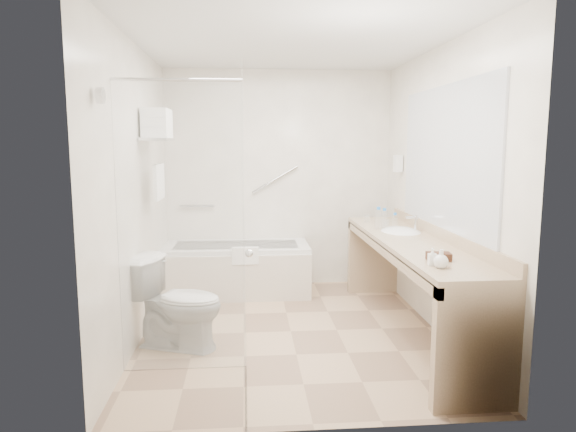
{
  "coord_description": "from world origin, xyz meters",
  "views": [
    {
      "loc": [
        -0.38,
        -4.38,
        1.67
      ],
      "look_at": [
        0.0,
        0.3,
        1.0
      ],
      "focal_mm": 32.0,
      "sensor_mm": 36.0,
      "label": 1
    }
  ],
  "objects": [
    {
      "name": "hairdryer_unit",
      "position": [
        1.25,
        1.05,
        1.45
      ],
      "size": [
        0.08,
        0.1,
        0.18
      ],
      "primitive_type": "cube",
      "color": "white",
      "rests_on": "wall_right"
    },
    {
      "name": "drinking_glass_far",
      "position": [
        0.87,
        0.81,
        0.89
      ],
      "size": [
        0.08,
        0.08,
        0.08
      ],
      "primitive_type": "cylinder",
      "rotation": [
        0.0,
        0.0,
        -0.27
      ],
      "color": "silver",
      "rests_on": "vanity_counter"
    },
    {
      "name": "mirror",
      "position": [
        1.29,
        -0.15,
        1.55
      ],
      "size": [
        0.02,
        2.0,
        1.2
      ],
      "primitive_type": "cube",
      "color": "silver",
      "rests_on": "wall_right"
    },
    {
      "name": "toilet",
      "position": [
        -0.95,
        -0.27,
        0.37
      ],
      "size": [
        0.86,
        0.66,
        0.74
      ],
      "primitive_type": "imported",
      "rotation": [
        0.0,
        0.0,
        1.22
      ],
      "color": "white",
      "rests_on": "floor"
    },
    {
      "name": "towel_shelf",
      "position": [
        -1.17,
        0.35,
        1.75
      ],
      "size": [
        0.24,
        0.55,
        0.81
      ],
      "color": "silver",
      "rests_on": "wall_left"
    },
    {
      "name": "ceiling",
      "position": [
        0.0,
        0.0,
        2.5
      ],
      "size": [
        2.6,
        3.2,
        0.1
      ],
      "primitive_type": "cube",
      "color": "silver",
      "rests_on": "wall_back"
    },
    {
      "name": "water_bottle_left",
      "position": [
        1.01,
        0.28,
        0.93
      ],
      "size": [
        0.05,
        0.05,
        0.17
      ],
      "rotation": [
        0.0,
        0.0,
        -0.36
      ],
      "color": "silver",
      "rests_on": "vanity_counter"
    },
    {
      "name": "water_bottle_right",
      "position": [
        0.94,
        0.42,
        0.94
      ],
      "size": [
        0.06,
        0.06,
        0.2
      ],
      "rotation": [
        0.0,
        0.0,
        -0.4
      ],
      "color": "silver",
      "rests_on": "vanity_counter"
    },
    {
      "name": "wall_front",
      "position": [
        0.0,
        -1.6,
        1.25
      ],
      "size": [
        2.6,
        0.1,
        2.5
      ],
      "primitive_type": "cube",
      "color": "white",
      "rests_on": "ground"
    },
    {
      "name": "sink",
      "position": [
        1.05,
        0.25,
        0.82
      ],
      "size": [
        0.4,
        0.52,
        0.14
      ],
      "primitive_type": "ellipsoid",
      "color": "white",
      "rests_on": "vanity_counter"
    },
    {
      "name": "grab_bar_short",
      "position": [
        -0.95,
        1.56,
        0.95
      ],
      "size": [
        0.4,
        0.03,
        0.03
      ],
      "primitive_type": "cylinder",
      "rotation": [
        0.0,
        1.57,
        0.0
      ],
      "color": "silver",
      "rests_on": "wall_back"
    },
    {
      "name": "soap_bottle_b",
      "position": [
        0.89,
        -1.17,
        0.9
      ],
      "size": [
        0.13,
        0.15,
        0.1
      ],
      "primitive_type": "imported",
      "rotation": [
        0.0,
        0.0,
        0.27
      ],
      "color": "white",
      "rests_on": "vanity_counter"
    },
    {
      "name": "drinking_glass_near",
      "position": [
        0.95,
        0.41,
        0.9
      ],
      "size": [
        0.08,
        0.08,
        0.09
      ],
      "primitive_type": "cylinder",
      "rotation": [
        0.0,
        0.0,
        0.06
      ],
      "color": "silver",
      "rests_on": "vanity_counter"
    },
    {
      "name": "shower_enclosure",
      "position": [
        -0.63,
        -0.93,
        1.07
      ],
      "size": [
        0.96,
        0.91,
        2.11
      ],
      "color": "silver",
      "rests_on": "floor"
    },
    {
      "name": "wall_right",
      "position": [
        1.3,
        0.0,
        1.25
      ],
      "size": [
        0.1,
        3.2,
        2.5
      ],
      "primitive_type": "cube",
      "color": "white",
      "rests_on": "ground"
    },
    {
      "name": "vanity_counter",
      "position": [
        1.02,
        -0.15,
        0.64
      ],
      "size": [
        0.55,
        2.7,
        0.95
      ],
      "color": "tan",
      "rests_on": "floor"
    },
    {
      "name": "wall_back",
      "position": [
        0.0,
        1.6,
        1.25
      ],
      "size": [
        2.6,
        0.1,
        2.5
      ],
      "primitive_type": "cube",
      "color": "white",
      "rests_on": "ground"
    },
    {
      "name": "amenity_basket",
      "position": [
        0.96,
        -0.95,
        0.88
      ],
      "size": [
        0.18,
        0.13,
        0.05
      ],
      "primitive_type": "cube",
      "rotation": [
        0.0,
        0.0,
        -0.16
      ],
      "color": "#452718",
      "rests_on": "vanity_counter"
    },
    {
      "name": "wall_left",
      "position": [
        -1.3,
        0.0,
        1.25
      ],
      "size": [
        0.1,
        3.2,
        2.5
      ],
      "primitive_type": "cube",
      "color": "white",
      "rests_on": "ground"
    },
    {
      "name": "grab_bar_long",
      "position": [
        -0.05,
        1.56,
        1.25
      ],
      "size": [
        0.53,
        0.03,
        0.33
      ],
      "primitive_type": "cylinder",
      "rotation": [
        0.0,
        1.05,
        0.0
      ],
      "color": "silver",
      "rests_on": "wall_back"
    },
    {
      "name": "floor",
      "position": [
        0.0,
        0.0,
        0.0
      ],
      "size": [
        3.2,
        3.2,
        0.0
      ],
      "primitive_type": "plane",
      "color": "tan",
      "rests_on": "ground"
    },
    {
      "name": "bathtub",
      "position": [
        -0.5,
        1.24,
        0.28
      ],
      "size": [
        1.6,
        0.73,
        0.59
      ],
      "color": "white",
      "rests_on": "floor"
    },
    {
      "name": "soap_bottle_a",
      "position": [
        0.86,
        -1.09,
        0.88
      ],
      "size": [
        0.06,
        0.12,
        0.05
      ],
      "primitive_type": "imported",
      "rotation": [
        0.0,
        0.0,
        -0.09
      ],
      "color": "white",
      "rests_on": "vanity_counter"
    },
    {
      "name": "water_bottle_mid",
      "position": [
        0.88,
        0.41,
        0.95
      ],
      "size": [
        0.07,
        0.07,
        0.21
      ],
      "rotation": [
        0.0,
        0.0,
        -0.34
      ],
      "color": "silver",
      "rests_on": "vanity_counter"
    },
    {
      "name": "faucet",
      "position": [
        1.2,
        0.25,
        0.93
      ],
      "size": [
        0.03,
        0.03,
        0.14
      ],
      "primitive_type": "cylinder",
      "color": "silver",
      "rests_on": "vanity_counter"
    }
  ]
}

